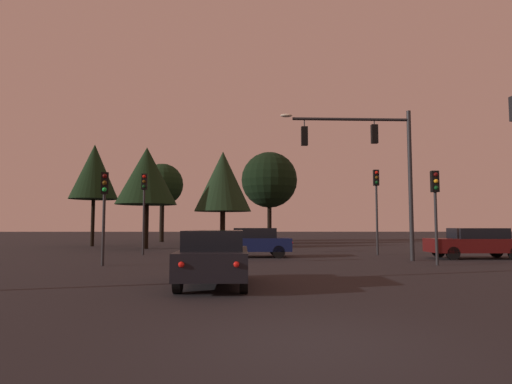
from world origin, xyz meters
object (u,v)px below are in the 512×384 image
(traffic_light_corner_left, at_px, (104,199))
(car_crossing_left, at_px, (476,243))
(traffic_signal_mast_arm, at_px, (374,155))
(tree_behind_sign, at_px, (94,172))
(car_crossing_right, at_px, (252,242))
(tree_lot_edge, at_px, (162,185))
(traffic_light_far_side, at_px, (144,197))
(car_nearside_lane, at_px, (214,257))
(traffic_light_corner_right, at_px, (435,198))
(tree_right_cluster, at_px, (223,181))
(traffic_light_median, at_px, (376,195))
(tree_center_horizon, at_px, (269,180))
(tree_left_far, at_px, (147,176))

(traffic_light_corner_left, distance_m, car_crossing_left, 17.83)
(traffic_signal_mast_arm, distance_m, tree_behind_sign, 23.45)
(car_crossing_right, height_order, tree_lot_edge, tree_lot_edge)
(traffic_light_far_side, distance_m, car_nearside_lane, 13.69)
(traffic_light_corner_right, height_order, tree_right_cluster, tree_right_cluster)
(car_crossing_left, xyz_separation_m, tree_lot_edge, (-20.17, 22.38, 4.97))
(traffic_light_far_side, bearing_deg, car_crossing_right, -15.23)
(traffic_light_corner_left, xyz_separation_m, tree_lot_edge, (-2.81, 25.98, 3.02))
(traffic_light_median, height_order, tree_center_horizon, tree_center_horizon)
(traffic_light_far_side, distance_m, tree_right_cluster, 14.55)
(car_crossing_right, bearing_deg, tree_center_horizon, 85.01)
(car_nearside_lane, height_order, tree_center_horizon, tree_center_horizon)
(traffic_signal_mast_arm, relative_size, tree_right_cluster, 0.87)
(car_nearside_lane, bearing_deg, car_crossing_right, 84.10)
(traffic_light_far_side, distance_m, car_crossing_left, 17.68)
(traffic_light_corner_right, relative_size, tree_center_horizon, 0.43)
(traffic_signal_mast_arm, bearing_deg, traffic_light_far_side, 160.73)
(traffic_light_corner_left, distance_m, tree_lot_edge, 26.31)
(tree_left_far, bearing_deg, traffic_light_far_side, -77.61)
(car_crossing_left, height_order, tree_right_cluster, tree_right_cluster)
(tree_lot_edge, bearing_deg, tree_behind_sign, -111.70)
(car_crossing_right, xyz_separation_m, tree_center_horizon, (1.93, 22.11, 5.57))
(traffic_light_median, height_order, tree_left_far, tree_left_far)
(car_crossing_left, bearing_deg, tree_lot_edge, 132.02)
(traffic_light_corner_left, height_order, traffic_light_corner_right, traffic_light_corner_right)
(traffic_light_corner_left, xyz_separation_m, car_crossing_right, (6.18, 4.80, -1.96))
(traffic_light_median, xyz_separation_m, tree_left_far, (-14.64, 6.69, 1.81))
(traffic_signal_mast_arm, relative_size, traffic_light_median, 1.48)
(traffic_light_corner_left, bearing_deg, traffic_light_median, 25.96)
(car_crossing_right, xyz_separation_m, tree_left_far, (-7.57, 8.34, 4.40))
(car_crossing_right, height_order, tree_right_cluster, tree_right_cluster)
(car_crossing_left, xyz_separation_m, tree_behind_sign, (-23.81, 13.22, 5.15))
(traffic_light_median, bearing_deg, tree_right_cluster, 124.55)
(traffic_light_corner_left, distance_m, car_nearside_lane, 8.13)
(traffic_light_median, relative_size, car_nearside_lane, 1.20)
(tree_behind_sign, height_order, tree_left_far, tree_behind_sign)
(tree_right_cluster, relative_size, tree_lot_edge, 1.04)
(tree_right_cluster, bearing_deg, tree_behind_sign, -160.65)
(car_crossing_right, height_order, tree_left_far, tree_left_far)
(traffic_signal_mast_arm, height_order, traffic_light_corner_right, traffic_signal_mast_arm)
(tree_left_far, distance_m, tree_center_horizon, 16.77)
(traffic_light_median, height_order, car_crossing_left, traffic_light_median)
(traffic_light_far_side, relative_size, tree_center_horizon, 0.49)
(tree_behind_sign, relative_size, tree_left_far, 1.12)
(traffic_light_far_side, bearing_deg, tree_right_cluster, 75.54)
(traffic_light_median, height_order, car_nearside_lane, traffic_light_median)
(traffic_light_median, distance_m, tree_lot_edge, 25.40)
(traffic_light_median, height_order, tree_right_cluster, tree_right_cluster)
(traffic_light_far_side, bearing_deg, traffic_light_corner_right, -25.01)
(tree_behind_sign, distance_m, tree_lot_edge, 9.87)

